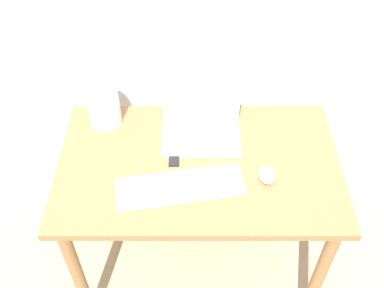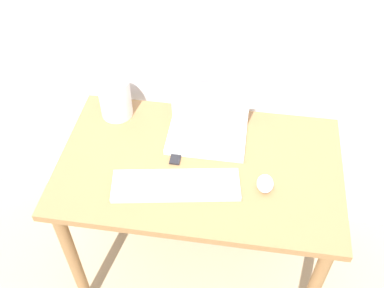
% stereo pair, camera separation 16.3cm
% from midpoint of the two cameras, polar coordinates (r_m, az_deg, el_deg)
% --- Properties ---
extents(desk, '(1.08, 0.65, 0.75)m').
position_cam_midpoint_polar(desk, '(1.79, 3.55, -4.95)').
color(desk, olive).
rests_on(desk, ground_plane).
extents(laptop, '(0.31, 0.21, 0.23)m').
position_cam_midpoint_polar(laptop, '(1.78, 4.65, 2.22)').
color(laptop, white).
rests_on(laptop, desk).
extents(keyboard, '(0.48, 0.21, 0.02)m').
position_cam_midpoint_polar(keyboard, '(1.62, 0.83, -5.41)').
color(keyboard, silver).
rests_on(keyboard, desk).
extents(mouse, '(0.06, 0.08, 0.04)m').
position_cam_midpoint_polar(mouse, '(1.65, 12.10, -5.10)').
color(mouse, silver).
rests_on(mouse, desk).
extents(vase, '(0.13, 0.13, 0.25)m').
position_cam_midpoint_polar(vase, '(1.83, -7.36, 6.56)').
color(vase, white).
rests_on(vase, desk).
extents(mp3_player, '(0.04, 0.06, 0.01)m').
position_cam_midpoint_polar(mp3_player, '(1.71, 0.61, -1.95)').
color(mp3_player, black).
rests_on(mp3_player, desk).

